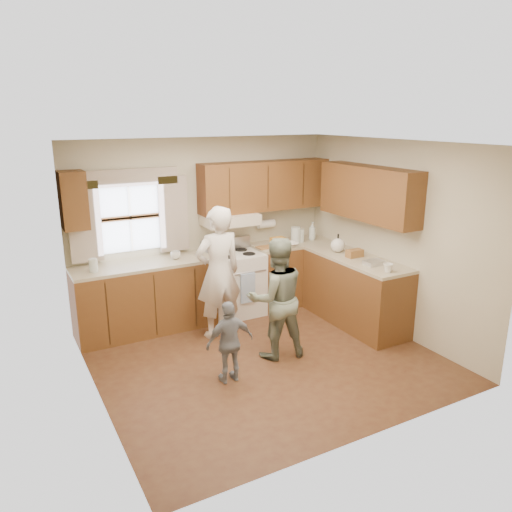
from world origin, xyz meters
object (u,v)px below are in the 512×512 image
stove (234,283)px  woman_left (218,273)px  child (230,342)px

stove → woman_left: (-0.50, -0.59, 0.39)m
woman_left → child: woman_left is taller
stove → woman_left: woman_left is taller
child → stove: bearing=-116.3°
woman_left → child: 1.25m
woman_left → child: bearing=68.7°
child → woman_left: bearing=-107.8°
woman_left → child: (-0.38, -1.12, -0.40)m
stove → woman_left: size_ratio=0.62×
stove → woman_left: 0.86m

